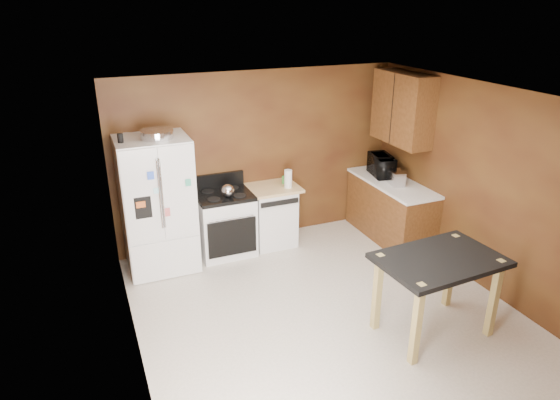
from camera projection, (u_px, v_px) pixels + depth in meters
floor at (327, 314)px, 5.78m from camera, size 4.50×4.50×0.00m
ceiling at (336, 98)px, 4.84m from camera, size 4.50×4.50×0.00m
wall_back at (259, 158)px, 7.24m from camera, size 4.20×0.00×4.20m
wall_front at (487, 340)px, 3.39m from camera, size 4.20×0.00×4.20m
wall_left at (128, 251)px, 4.57m from camera, size 0.00×4.50×4.50m
wall_right at (485, 189)px, 6.06m from camera, size 0.00×4.50×4.50m
roasting_pan at (157, 134)px, 6.13m from camera, size 0.41×0.41×0.10m
pen_cup at (120, 138)px, 5.94m from camera, size 0.07×0.07×0.11m
kettle at (228, 191)px, 6.72m from camera, size 0.18×0.18×0.18m
paper_towel at (288, 179)px, 7.08m from camera, size 0.14×0.14×0.26m
green_canister at (285, 180)px, 7.27m from camera, size 0.11×0.11×0.10m
toaster at (396, 178)px, 7.16m from camera, size 0.23×0.31×0.21m
microwave at (381, 166)px, 7.54m from camera, size 0.44×0.57×0.28m
refrigerator at (158, 205)px, 6.49m from camera, size 0.90×0.80×1.80m
gas_range at (225, 223)px, 7.03m from camera, size 0.76×0.68×1.10m
dishwasher at (272, 215)px, 7.31m from camera, size 0.78×0.63×0.89m
right_cabinets at (394, 180)px, 7.36m from camera, size 0.63×1.58×2.45m
island at (439, 269)px, 5.21m from camera, size 1.32×0.92×0.91m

